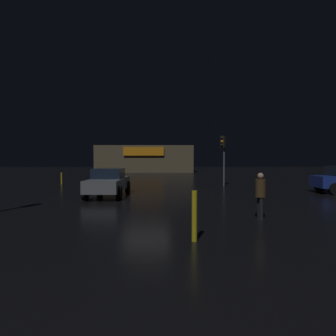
{
  "coord_description": "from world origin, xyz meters",
  "views": [
    {
      "loc": [
        0.92,
        -15.0,
        2.01
      ],
      "look_at": [
        1.19,
        2.13,
        1.48
      ],
      "focal_mm": 30.47,
      "sensor_mm": 36.0,
      "label": 1
    }
  ],
  "objects": [
    {
      "name": "ground_plane",
      "position": [
        0.0,
        0.0,
        0.0
      ],
      "size": [
        120.0,
        120.0,
        0.0
      ],
      "primitive_type": "plane",
      "color": "black"
    },
    {
      "name": "car_far",
      "position": [
        -2.06,
        0.41,
        0.78
      ],
      "size": [
        1.97,
        4.37,
        1.51
      ],
      "color": "slate",
      "rests_on": "ground"
    },
    {
      "name": "bollard_kerb_a",
      "position": [
        1.67,
        -8.09,
        0.62
      ],
      "size": [
        0.14,
        0.14,
        1.24
      ],
      "primitive_type": "cylinder",
      "color": "gold",
      "rests_on": "ground"
    },
    {
      "name": "store_building",
      "position": [
        -1.98,
        31.69,
        2.04
      ],
      "size": [
        14.72,
        9.77,
        4.07
      ],
      "color": "brown",
      "rests_on": "ground"
    },
    {
      "name": "pedestrian",
      "position": [
        4.12,
        -5.67,
        0.9
      ],
      "size": [
        0.36,
        0.36,
        1.56
      ],
      "color": "black",
      "rests_on": "ground"
    },
    {
      "name": "traffic_signal_opposite",
      "position": [
        5.37,
        6.16,
        2.85
      ],
      "size": [
        0.41,
        0.43,
        3.74
      ],
      "color": "#595B60",
      "rests_on": "ground"
    },
    {
      "name": "bollard_kerb_b",
      "position": [
        -7.26,
        7.92,
        0.47
      ],
      "size": [
        0.12,
        0.12,
        0.95
      ],
      "primitive_type": "cylinder",
      "color": "gold",
      "rests_on": "ground"
    }
  ]
}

